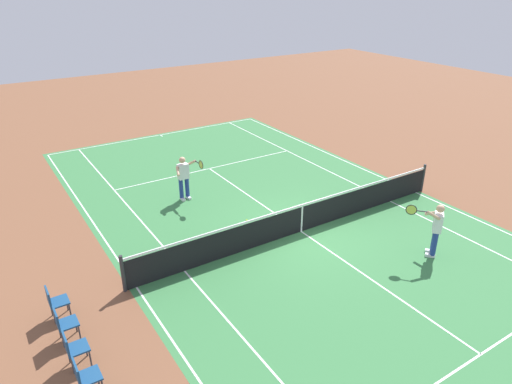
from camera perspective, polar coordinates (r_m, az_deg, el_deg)
The scene contains 11 objects.
ground_plane at distance 15.17m, azimuth 5.52°, elevation -4.81°, with size 60.00×60.00×0.00m, color brown.
court_slab at distance 15.17m, azimuth 5.52°, elevation -4.81°, with size 24.20×11.40×0.00m, color #387A42.
court_line_markings at distance 15.17m, azimuth 5.52°, elevation -4.80°, with size 23.85×11.05×0.01m.
tennis_net at distance 14.93m, azimuth 5.60°, elevation -3.18°, with size 0.10×11.70×1.08m.
tennis_player_near at distance 17.03m, azimuth -8.80°, elevation 1.95°, with size 1.05×0.78×1.70m.
tennis_player_far at distance 14.39m, azimuth 21.12°, elevation -4.07°, with size 0.73×1.09×1.70m.
tennis_ball at distance 15.68m, azimuth -1.16°, elevation -3.49°, with size 0.07×0.07×0.07m, color #CCE01E.
spectator_chair_2 at distance 10.18m, azimuth -20.26°, elevation -20.35°, with size 0.44×0.44×0.88m.
spectator_chair_3 at distance 10.85m, azimuth -21.47°, elevation -17.26°, with size 0.44×0.44×0.88m.
spectator_chair_4 at distance 11.55m, azimuth -22.50°, elevation -14.53°, with size 0.44×0.44×0.88m.
spectator_chair_5 at distance 12.28m, azimuth -23.39°, elevation -12.11°, with size 0.44×0.44×0.88m.
Camera 1 is at (-10.25, 8.29, 7.50)m, focal length 32.71 mm.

